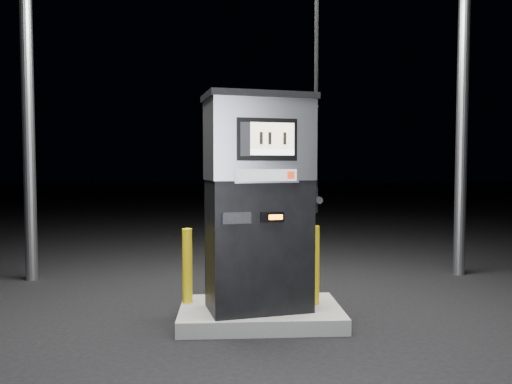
{
  "coord_description": "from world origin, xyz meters",
  "views": [
    {
      "loc": [
        -0.33,
        -4.92,
        1.56
      ],
      "look_at": [
        -0.04,
        0.0,
        1.3
      ],
      "focal_mm": 35.0,
      "sensor_mm": 36.0,
      "label": 1
    }
  ],
  "objects": [
    {
      "name": "bollard_right",
      "position": [
        0.55,
        0.05,
        0.55
      ],
      "size": [
        0.13,
        0.13,
        0.8
      ],
      "primitive_type": "cylinder",
      "rotation": [
        0.0,
        0.0,
        0.25
      ],
      "color": "yellow",
      "rests_on": "pump_island"
    },
    {
      "name": "pump_island",
      "position": [
        0.0,
        0.0,
        0.07
      ],
      "size": [
        1.6,
        1.0,
        0.15
      ],
      "primitive_type": "cube",
      "color": "#60605C",
      "rests_on": "ground"
    },
    {
      "name": "fuel_dispenser",
      "position": [
        -0.02,
        -0.09,
        1.23
      ],
      "size": [
        1.21,
        0.82,
        4.34
      ],
      "rotation": [
        0.0,
        0.0,
        0.21
      ],
      "color": "black",
      "rests_on": "pump_island"
    },
    {
      "name": "ground",
      "position": [
        0.0,
        0.0,
        0.0
      ],
      "size": [
        80.0,
        80.0,
        0.0
      ],
      "primitive_type": "plane",
      "color": "black",
      "rests_on": "ground"
    },
    {
      "name": "bollard_left",
      "position": [
        -0.74,
        0.19,
        0.53
      ],
      "size": [
        0.14,
        0.14,
        0.77
      ],
      "primitive_type": "cylinder",
      "rotation": [
        0.0,
        0.0,
        0.43
      ],
      "color": "yellow",
      "rests_on": "pump_island"
    }
  ]
}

